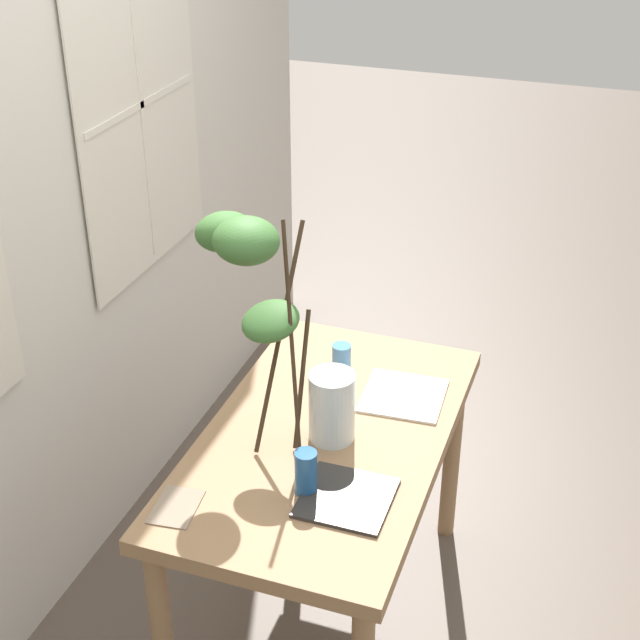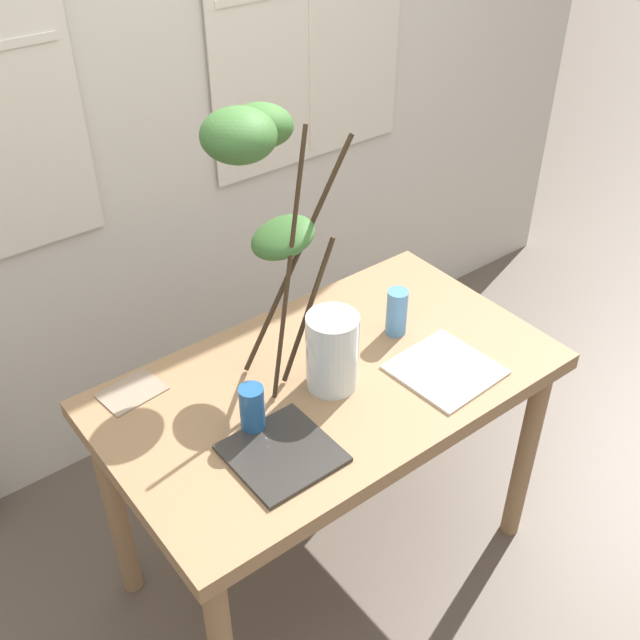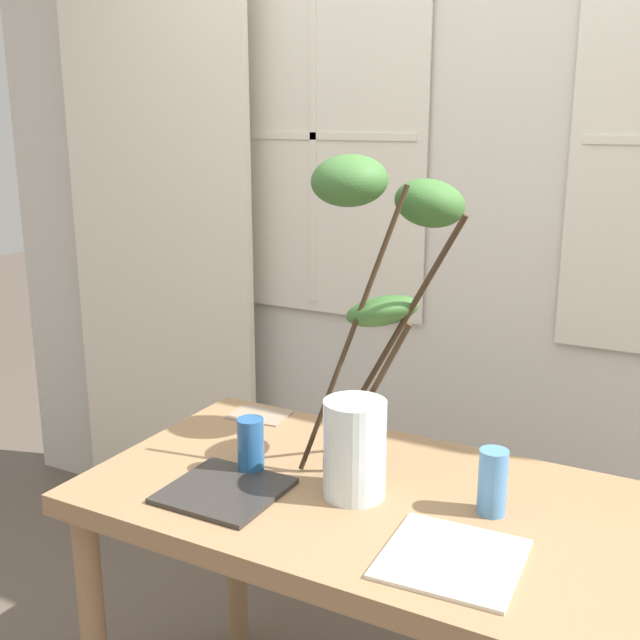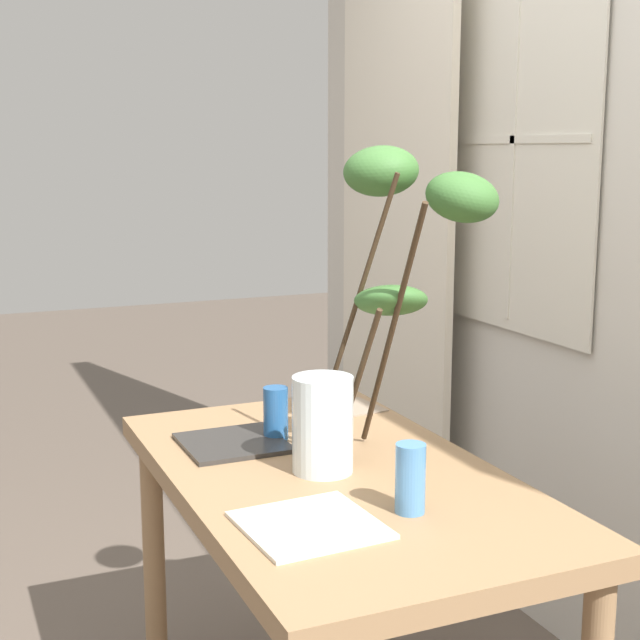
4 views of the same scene
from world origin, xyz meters
name	(u,v)px [view 2 (image 2 of 4)]	position (x,y,z in m)	size (l,w,h in m)	color
ground	(328,555)	(0.00, 0.00, 0.00)	(14.00, 14.00, 0.00)	brown
back_wall_with_windows	(130,33)	(0.00, 0.96, 1.47)	(4.16, 0.14, 2.94)	beige
dining_table	(329,405)	(0.00, 0.00, 0.68)	(1.24, 0.71, 0.78)	#93704C
vase_with_branches	(287,235)	(-0.04, 0.13, 1.18)	(0.43, 0.50, 0.74)	silver
drinking_glass_blue_left	(252,409)	(-0.27, -0.04, 0.84)	(0.06, 0.06, 0.13)	#235693
drinking_glass_blue_right	(397,312)	(0.28, 0.04, 0.85)	(0.06, 0.06, 0.14)	#4C84BC
plate_square_left	(282,453)	(-0.27, -0.15, 0.78)	(0.24, 0.24, 0.01)	#2D2B28
plate_square_right	(445,370)	(0.27, -0.17, 0.78)	(0.25, 0.25, 0.01)	silver
napkin_folded	(132,392)	(-0.45, 0.27, 0.78)	(0.16, 0.12, 0.00)	gray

